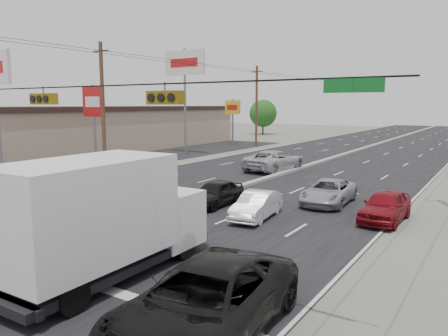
{
  "coord_description": "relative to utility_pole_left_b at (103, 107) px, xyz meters",
  "views": [
    {
      "loc": [
        13.85,
        -8.69,
        5.28
      ],
      "look_at": [
        2.48,
        9.07,
        2.2
      ],
      "focal_mm": 35.0,
      "sensor_mm": 36.0,
      "label": 1
    }
  ],
  "objects": [
    {
      "name": "road_surface",
      "position": [
        12.5,
        15.0,
        -5.11
      ],
      "size": [
        20.0,
        160.0,
        0.02
      ],
      "primitive_type": "cube",
      "color": "black",
      "rests_on": "ground"
    },
    {
      "name": "black_suv",
      "position": [
        20.96,
        -16.08,
        -4.27
      ],
      "size": [
        3.31,
        6.22,
        1.66
      ],
      "primitive_type": "imported",
      "rotation": [
        0.0,
        0.0,
        0.09
      ],
      "color": "black",
      "rests_on": "ground"
    },
    {
      "name": "center_median",
      "position": [
        12.5,
        15.0,
        -5.01
      ],
      "size": [
        0.5,
        160.0,
        0.2
      ],
      "primitive_type": "cube",
      "color": "gray",
      "rests_on": "ground"
    },
    {
      "name": "queue_car_e",
      "position": [
        22.1,
        -3.46,
        -4.4
      ],
      "size": [
        1.79,
        4.18,
        1.41
      ],
      "primitive_type": "imported",
      "rotation": [
        0.0,
        0.0,
        -0.03
      ],
      "color": "maroon",
      "rests_on": "ground"
    },
    {
      "name": "utility_pole_left_c",
      "position": [
        0.0,
        25.0,
        0.0
      ],
      "size": [
        1.6,
        0.3,
        10.0
      ],
      "color": "#422D1E",
      "rests_on": "ground"
    },
    {
      "name": "pole_sign_billboard",
      "position": [
        -2.0,
        13.0,
        3.76
      ],
      "size": [
        5.0,
        0.25,
        11.0
      ],
      "color": "slate",
      "rests_on": "ground"
    },
    {
      "name": "pole_sign_mid",
      "position": [
        -4.5,
        3.0,
        0.01
      ],
      "size": [
        2.6,
        0.25,
        7.0
      ],
      "color": "slate",
      "rests_on": "ground"
    },
    {
      "name": "strip_mall",
      "position": [
        -13.5,
        10.0,
        -2.81
      ],
      "size": [
        12.0,
        42.0,
        4.6
      ],
      "primitive_type": "cube",
      "color": "tan",
      "rests_on": "ground"
    },
    {
      "name": "utility_pole_left_b",
      "position": [
        0.0,
        0.0,
        0.0
      ],
      "size": [
        1.6,
        0.3,
        10.0
      ],
      "color": "#422D1E",
      "rests_on": "ground"
    },
    {
      "name": "tree_left_far",
      "position": [
        -9.5,
        45.0,
        -1.39
      ],
      "size": [
        4.8,
        4.8,
        6.12
      ],
      "color": "#382619",
      "rests_on": "ground"
    },
    {
      "name": "queue_car_c",
      "position": [
        18.75,
        -1.5,
        -4.46
      ],
      "size": [
        2.37,
        4.74,
        1.29
      ],
      "primitive_type": "imported",
      "rotation": [
        0.0,
        0.0,
        0.05
      ],
      "color": "#9D9EA4",
      "rests_on": "ground"
    },
    {
      "name": "oncoming_near",
      "position": [
        5.8,
        -1.88,
        -4.43
      ],
      "size": [
        2.2,
        4.77,
        1.35
      ],
      "primitive_type": "imported",
      "rotation": [
        0.0,
        0.0,
        3.21
      ],
      "color": "black",
      "rests_on": "ground"
    },
    {
      "name": "traffic_signals",
      "position": [
        13.9,
        -15.0,
        0.39
      ],
      "size": [
        25.0,
        0.3,
        0.54
      ],
      "color": "black",
      "rests_on": "ground"
    },
    {
      "name": "parking_lot",
      "position": [
        -4.5,
        10.0,
        -5.11
      ],
      "size": [
        10.0,
        42.0,
        0.02
      ],
      "primitive_type": "cube",
      "color": "black",
      "rests_on": "ground"
    },
    {
      "name": "oncoming_far",
      "position": [
        11.1,
        7.56,
        -4.28
      ],
      "size": [
        3.28,
        6.16,
        1.65
      ],
      "primitive_type": "imported",
      "rotation": [
        0.0,
        0.0,
        3.05
      ],
      "color": "#AFB2B8",
      "rests_on": "ground"
    },
    {
      "name": "queue_car_b",
      "position": [
        16.95,
        -6.2,
        -4.48
      ],
      "size": [
        1.76,
        3.91,
        1.25
      ],
      "primitive_type": "imported",
      "rotation": [
        0.0,
        0.0,
        0.12
      ],
      "color": "silver",
      "rests_on": "ground"
    },
    {
      "name": "pole_sign_far",
      "position": [
        -3.5,
        25.0,
        -0.7
      ],
      "size": [
        2.2,
        0.25,
        6.0
      ],
      "color": "slate",
      "rests_on": "ground"
    },
    {
      "name": "ground",
      "position": [
        12.5,
        -15.0,
        -5.11
      ],
      "size": [
        200.0,
        200.0,
        0.0
      ],
      "primitive_type": "plane",
      "color": "#606356",
      "rests_on": "ground"
    },
    {
      "name": "red_sedan",
      "position": [
        13.9,
        -11.03,
        -4.49
      ],
      "size": [
        1.78,
        3.9,
        1.24
      ],
      "primitive_type": "imported",
      "rotation": [
        0.0,
        0.0,
        0.13
      ],
      "color": "#B7230B",
      "rests_on": "ground"
    },
    {
      "name": "box_truck",
      "position": [
        16.38,
        -14.87,
        -3.2
      ],
      "size": [
        2.72,
        7.38,
        3.72
      ],
      "rotation": [
        0.0,
        0.0,
        0.02
      ],
      "color": "black",
      "rests_on": "ground"
    },
    {
      "name": "queue_car_a",
      "position": [
        13.9,
        -5.08,
        -4.44
      ],
      "size": [
        1.61,
        3.93,
        1.33
      ],
      "primitive_type": "imported",
      "rotation": [
        0.0,
        0.0,
        0.01
      ],
      "color": "black",
      "rests_on": "ground"
    }
  ]
}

